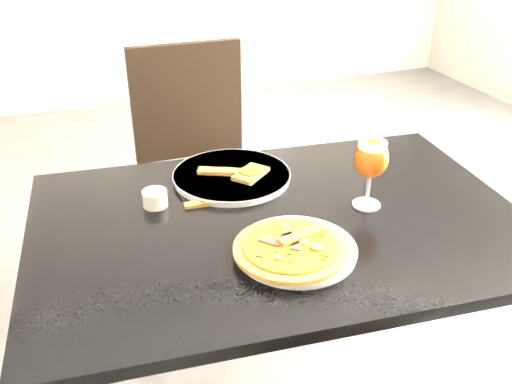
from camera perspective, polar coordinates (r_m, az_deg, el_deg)
name	(u,v)px	position (r m, az deg, el deg)	size (l,w,h in m)	color
ground	(326,376)	(2.05, 7.01, -17.81)	(6.00, 6.00, 0.00)	#515154
dining_table	(279,249)	(1.45, 2.31, -5.69)	(1.27, 0.90, 0.75)	black
chair_far	(198,166)	(2.17, -5.80, 2.61)	(0.45, 0.45, 0.96)	black
plate_main	(296,250)	(1.27, 4.00, -5.79)	(0.27, 0.27, 0.01)	silver
pizza	(290,248)	(1.25, 3.46, -5.58)	(0.25, 0.25, 0.03)	#A36127
plate_second	(232,176)	(1.58, -2.45, 1.62)	(0.32, 0.32, 0.02)	silver
crust_scraps	(241,173)	(1.57, -1.54, 1.95)	(0.20, 0.14, 0.01)	#A36127
loose_crust	(205,203)	(1.46, -5.15, -1.12)	(0.10, 0.02, 0.01)	#A36127
sauce_cup	(155,198)	(1.46, -10.07, -0.57)	(0.06, 0.06, 0.04)	silver
beer_glass	(371,159)	(1.42, 11.44, 3.24)	(0.09, 0.09, 0.18)	#B8BDC1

